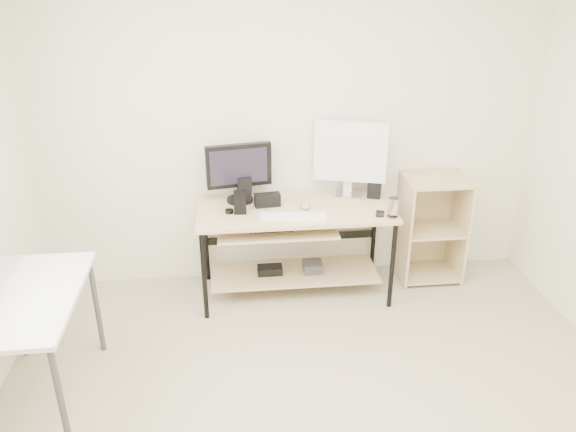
{
  "coord_description": "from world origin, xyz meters",
  "views": [
    {
      "loc": [
        -0.48,
        -2.24,
        2.48
      ],
      "look_at": [
        -0.1,
        1.3,
        0.85
      ],
      "focal_mm": 35.0,
      "sensor_mm": 36.0,
      "label": 1
    }
  ],
  "objects_px": {
    "side_table": "(26,308)",
    "black_monitor": "(239,169)",
    "desk": "(292,233)",
    "audio_controller": "(240,202)",
    "white_imac": "(350,154)",
    "shelf_unit": "(430,227)"
  },
  "relations": [
    {
      "from": "black_monitor",
      "to": "white_imac",
      "type": "height_order",
      "value": "white_imac"
    },
    {
      "from": "desk",
      "to": "audio_controller",
      "type": "xyz_separation_m",
      "value": [
        -0.4,
        -0.05,
        0.3
      ]
    },
    {
      "from": "desk",
      "to": "shelf_unit",
      "type": "xyz_separation_m",
      "value": [
        1.18,
        0.16,
        -0.09
      ]
    },
    {
      "from": "side_table",
      "to": "audio_controller",
      "type": "height_order",
      "value": "audio_controller"
    },
    {
      "from": "shelf_unit",
      "to": "white_imac",
      "type": "height_order",
      "value": "white_imac"
    },
    {
      "from": "shelf_unit",
      "to": "white_imac",
      "type": "distance_m",
      "value": 0.95
    },
    {
      "from": "desk",
      "to": "black_monitor",
      "type": "xyz_separation_m",
      "value": [
        -0.39,
        0.18,
        0.48
      ]
    },
    {
      "from": "desk",
      "to": "black_monitor",
      "type": "height_order",
      "value": "black_monitor"
    },
    {
      "from": "side_table",
      "to": "shelf_unit",
      "type": "relative_size",
      "value": 1.11
    },
    {
      "from": "side_table",
      "to": "white_imac",
      "type": "height_order",
      "value": "white_imac"
    },
    {
      "from": "white_imac",
      "to": "audio_controller",
      "type": "height_order",
      "value": "white_imac"
    },
    {
      "from": "desk",
      "to": "black_monitor",
      "type": "relative_size",
      "value": 2.95
    },
    {
      "from": "shelf_unit",
      "to": "white_imac",
      "type": "xyz_separation_m",
      "value": [
        -0.69,
        0.04,
        0.65
      ]
    },
    {
      "from": "audio_controller",
      "to": "shelf_unit",
      "type": "bearing_deg",
      "value": 10.82
    },
    {
      "from": "shelf_unit",
      "to": "desk",
      "type": "bearing_deg",
      "value": -172.23
    },
    {
      "from": "black_monitor",
      "to": "audio_controller",
      "type": "distance_m",
      "value": 0.29
    },
    {
      "from": "white_imac",
      "to": "side_table",
      "type": "bearing_deg",
      "value": -133.35
    },
    {
      "from": "side_table",
      "to": "black_monitor",
      "type": "relative_size",
      "value": 1.97
    },
    {
      "from": "shelf_unit",
      "to": "audio_controller",
      "type": "relative_size",
      "value": 4.97
    },
    {
      "from": "shelf_unit",
      "to": "audio_controller",
      "type": "bearing_deg",
      "value": -172.2
    },
    {
      "from": "desk",
      "to": "black_monitor",
      "type": "distance_m",
      "value": 0.64
    },
    {
      "from": "shelf_unit",
      "to": "side_table",
      "type": "bearing_deg",
      "value": -156.67
    }
  ]
}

